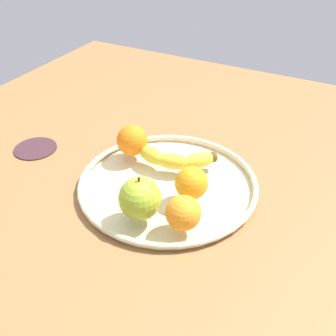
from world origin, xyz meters
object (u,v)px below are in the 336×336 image
(orange_back_left, at_px, (183,213))
(orange_center, at_px, (132,140))
(ambient_coaster, at_px, (35,148))
(banana, at_px, (176,159))
(orange_front_right, at_px, (191,183))
(apple, at_px, (140,199))
(fruit_bowl, at_px, (168,183))

(orange_back_left, bearing_deg, orange_center, 141.71)
(orange_center, xyz_separation_m, ambient_coaster, (-0.23, -0.07, -0.05))
(banana, relative_size, orange_front_right, 2.72)
(ambient_coaster, bearing_deg, orange_back_left, -12.02)
(apple, bearing_deg, banana, 94.50)
(orange_center, distance_m, ambient_coaster, 0.24)
(orange_front_right, height_order, orange_center, orange_center)
(banana, bearing_deg, orange_back_left, -76.58)
(fruit_bowl, bearing_deg, orange_front_right, -21.69)
(orange_front_right, height_order, orange_back_left, same)
(apple, bearing_deg, fruit_bowl, 92.56)
(ambient_coaster, bearing_deg, apple, -16.11)
(banana, bearing_deg, apple, -102.33)
(banana, distance_m, orange_front_right, 0.11)
(apple, height_order, orange_center, apple)
(orange_back_left, bearing_deg, apple, -173.57)
(fruit_bowl, height_order, ambient_coaster, fruit_bowl)
(fruit_bowl, distance_m, apple, 0.13)
(orange_front_right, relative_size, orange_back_left, 1.01)
(fruit_bowl, distance_m, ambient_coaster, 0.34)
(fruit_bowl, height_order, orange_center, orange_center)
(banana, xyz_separation_m, orange_front_right, (0.07, -0.08, 0.02))
(fruit_bowl, xyz_separation_m, orange_center, (-0.11, 0.05, 0.04))
(fruit_bowl, xyz_separation_m, orange_front_right, (0.06, -0.03, 0.04))
(orange_center, bearing_deg, orange_back_left, -38.29)
(fruit_bowl, bearing_deg, banana, 98.63)
(ambient_coaster, bearing_deg, orange_center, 16.59)
(orange_front_right, distance_m, orange_back_left, 0.09)
(fruit_bowl, height_order, orange_front_right, orange_front_right)
(fruit_bowl, height_order, orange_back_left, orange_back_left)
(orange_back_left, relative_size, orange_center, 0.92)
(banana, xyz_separation_m, ambient_coaster, (-0.33, -0.07, -0.03))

